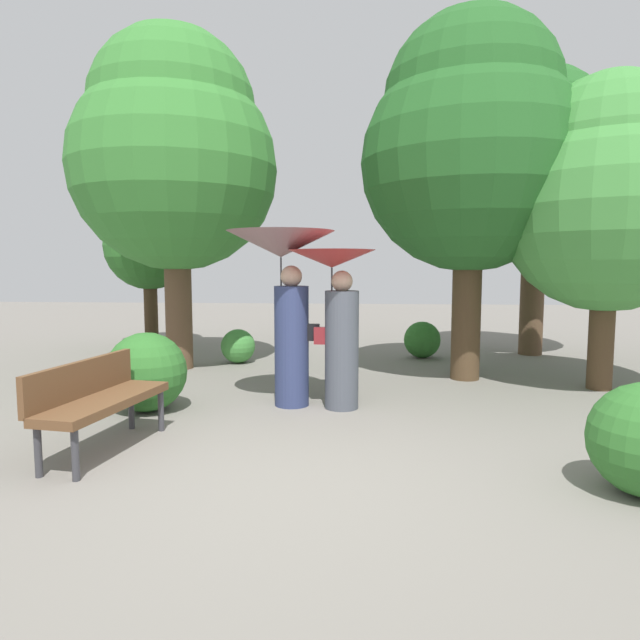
{
  "coord_description": "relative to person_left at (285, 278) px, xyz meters",
  "views": [
    {
      "loc": [
        0.55,
        -4.2,
        1.7
      ],
      "look_at": [
        0.0,
        2.75,
        1.0
      ],
      "focal_mm": 30.49,
      "sensor_mm": 36.0,
      "label": 1
    }
  ],
  "objects": [
    {
      "name": "ground_plane",
      "position": [
        0.39,
        -2.26,
        -1.55
      ],
      "size": [
        40.0,
        40.0,
        0.0
      ],
      "primitive_type": "plane",
      "color": "slate"
    },
    {
      "name": "bush_behind_bench",
      "position": [
        2.03,
        3.58,
        -1.21
      ],
      "size": [
        0.67,
        0.67,
        0.67
      ],
      "primitive_type": "sphere",
      "color": "#2D6B28",
      "rests_on": "ground"
    },
    {
      "name": "person_left",
      "position": [
        0.0,
        0.0,
        0.0
      ],
      "size": [
        1.29,
        1.29,
        2.11
      ],
      "rotation": [
        0.0,
        0.0,
        1.53
      ],
      "color": "navy",
      "rests_on": "ground"
    },
    {
      "name": "park_bench",
      "position": [
        -1.47,
        -1.77,
        -1.04
      ],
      "size": [
        0.7,
        1.55,
        0.83
      ],
      "rotation": [
        0.0,
        0.0,
        1.43
      ],
      "color": "#38383D",
      "rests_on": "ground"
    },
    {
      "name": "tree_near_left",
      "position": [
        -3.52,
        4.65,
        0.72
      ],
      "size": [
        1.82,
        1.82,
        3.4
      ],
      "color": "#42301E",
      "rests_on": "ground"
    },
    {
      "name": "bush_far_side",
      "position": [
        -1.23,
        2.78,
        -1.25
      ],
      "size": [
        0.59,
        0.59,
        0.59
      ],
      "primitive_type": "sphere",
      "color": "#428C3D",
      "rests_on": "ground"
    },
    {
      "name": "tree_near_right",
      "position": [
        2.47,
        1.74,
        1.9
      ],
      "size": [
        3.17,
        3.17,
        5.3
      ],
      "color": "#4C3823",
      "rests_on": "ground"
    },
    {
      "name": "person_right",
      "position": [
        0.63,
        -0.08,
        -0.31
      ],
      "size": [
        1.02,
        1.02,
        1.88
      ],
      "rotation": [
        0.0,
        0.0,
        1.53
      ],
      "color": "#474C56",
      "rests_on": "ground"
    },
    {
      "name": "tree_far_back",
      "position": [
        4.15,
        4.14,
        1.98
      ],
      "size": [
        2.99,
        2.99,
        5.33
      ],
      "color": "brown",
      "rests_on": "ground"
    },
    {
      "name": "tree_mid_right",
      "position": [
        4.2,
        1.19,
        1.12
      ],
      "size": [
        2.77,
        2.77,
        4.23
      ],
      "color": "#4C3823",
      "rests_on": "ground"
    },
    {
      "name": "tree_mid_left",
      "position": [
        -2.09,
        2.24,
        1.98
      ],
      "size": [
        3.28,
        3.28,
        5.43
      ],
      "color": "brown",
      "rests_on": "ground"
    },
    {
      "name": "bush_path_left",
      "position": [
        -1.57,
        -0.41,
        -1.09
      ],
      "size": [
        0.93,
        0.93,
        0.93
      ],
      "primitive_type": "sphere",
      "color": "#2D6B28",
      "rests_on": "ground"
    }
  ]
}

